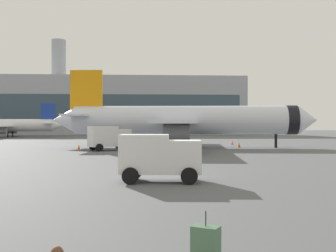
% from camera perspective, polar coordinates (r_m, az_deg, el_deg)
% --- Properties ---
extents(airplane_at_gate, '(35.77, 32.34, 10.50)m').
position_cam_1_polar(airplane_at_gate, '(55.64, 2.18, 0.78)').
color(airplane_at_gate, silver).
rests_on(airplane_at_gate, ground).
extents(airplane_taxiing, '(27.64, 24.87, 8.14)m').
position_cam_1_polar(airplane_taxiing, '(106.74, -21.59, 0.08)').
color(airplane_taxiing, white).
rests_on(airplane_taxiing, ground).
extents(service_truck, '(5.28, 4.12, 2.90)m').
position_cam_1_polar(service_truck, '(50.00, -8.13, -1.51)').
color(service_truck, white).
rests_on(service_truck, ground).
extents(cargo_van, '(4.55, 2.63, 2.60)m').
position_cam_1_polar(cargo_van, '(22.74, -1.21, -4.07)').
color(cargo_van, white).
rests_on(cargo_van, ground).
extents(safety_cone_near, '(0.44, 0.44, 0.75)m').
position_cam_1_polar(safety_cone_near, '(62.55, 1.77, -2.29)').
color(safety_cone_near, '#F2590C').
rests_on(safety_cone_near, ground).
extents(safety_cone_mid, '(0.44, 0.44, 0.73)m').
position_cam_1_polar(safety_cone_mid, '(51.03, -12.18, -2.88)').
color(safety_cone_mid, '#F2590C').
rests_on(safety_cone_mid, ground).
extents(safety_cone_far, '(0.44, 0.44, 0.73)m').
position_cam_1_polar(safety_cone_far, '(56.57, 9.76, -2.57)').
color(safety_cone_far, '#F2590C').
rests_on(safety_cone_far, ground).
extents(safety_cone_outer, '(0.44, 0.44, 0.67)m').
position_cam_1_polar(safety_cone_outer, '(64.50, 8.84, -2.24)').
color(safety_cone_outer, '#F2590C').
rests_on(safety_cone_outer, ground).
extents(rolling_suitcase, '(0.75, 0.68, 1.10)m').
position_cam_1_polar(rolling_suitcase, '(10.27, 5.22, -15.45)').
color(rolling_suitcase, '#476B4C').
rests_on(rolling_suitcase, ground).
extents(terminal_building, '(97.11, 20.98, 29.47)m').
position_cam_1_polar(terminal_building, '(132.59, -11.12, 2.73)').
color(terminal_building, '#9EA3AD').
rests_on(terminal_building, ground).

